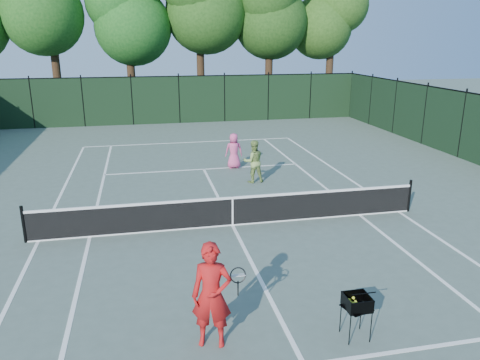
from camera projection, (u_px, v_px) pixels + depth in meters
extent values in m
plane|color=#4E5E53|center=(233.00, 225.00, 14.02)|extent=(90.00, 90.00, 0.00)
cube|color=white|center=(38.00, 241.00, 12.93)|extent=(0.10, 23.77, 0.01)
cube|color=white|center=(399.00, 212.00, 15.11)|extent=(0.10, 23.77, 0.01)
cube|color=white|center=(90.00, 237.00, 13.20)|extent=(0.10, 23.77, 0.01)
cube|color=white|center=(360.00, 215.00, 14.84)|extent=(0.10, 23.77, 0.01)
cube|color=white|center=(190.00, 142.00, 25.14)|extent=(10.97, 0.10, 0.01)
cube|color=white|center=(204.00, 169.00, 20.01)|extent=(8.23, 0.10, 0.01)
cube|color=white|center=(233.00, 225.00, 14.02)|extent=(0.10, 12.80, 0.01)
cube|color=black|center=(232.00, 211.00, 13.89)|extent=(11.60, 0.03, 0.85)
cube|color=white|center=(232.00, 198.00, 13.77)|extent=(11.60, 0.05, 0.07)
cube|color=white|center=(233.00, 225.00, 14.01)|extent=(11.60, 0.05, 0.04)
cube|color=white|center=(232.00, 211.00, 13.89)|extent=(0.05, 0.04, 0.91)
cylinder|color=black|center=(24.00, 224.00, 12.71)|extent=(0.09, 0.09, 1.06)
cylinder|color=black|center=(409.00, 196.00, 15.02)|extent=(0.09, 0.09, 1.06)
cube|color=black|center=(179.00, 100.00, 30.42)|extent=(24.00, 0.05, 3.00)
cylinder|color=black|center=(58.00, 83.00, 32.32)|extent=(0.56, 0.56, 4.80)
cylinder|color=black|center=(132.00, 85.00, 33.19)|extent=(0.56, 0.56, 4.30)
ellipsoid|color=#164D18|center=(126.00, 1.00, 31.56)|extent=(6.00, 6.00, 9.30)
cylinder|color=black|center=(201.00, 79.00, 34.55)|extent=(0.56, 0.56, 5.00)
cylinder|color=black|center=(269.00, 81.00, 34.95)|extent=(0.56, 0.56, 4.60)
cylinder|color=black|center=(329.00, 80.00, 36.44)|extent=(0.56, 0.56, 4.40)
ellipsoid|color=#204714|center=(333.00, 5.00, 34.82)|extent=(5.80, 5.80, 8.99)
imported|color=red|center=(212.00, 295.00, 8.33)|extent=(0.83, 0.65, 1.99)
cylinder|color=black|center=(238.00, 288.00, 8.65)|extent=(0.03, 0.03, 0.30)
torus|color=black|center=(238.00, 275.00, 8.58)|extent=(0.30, 0.10, 0.30)
imported|color=#D34A83|center=(234.00, 151.00, 20.01)|extent=(0.77, 0.53, 1.51)
imported|color=#85A251|center=(253.00, 161.00, 18.01)|extent=(0.84, 0.67, 1.66)
cylinder|color=black|center=(350.00, 330.00, 8.48)|extent=(0.02, 0.02, 0.61)
cylinder|color=black|center=(371.00, 328.00, 8.56)|extent=(0.02, 0.02, 0.61)
cylinder|color=black|center=(340.00, 318.00, 8.87)|extent=(0.02, 0.02, 0.61)
cylinder|color=black|center=(361.00, 315.00, 8.95)|extent=(0.02, 0.02, 0.61)
cube|color=black|center=(357.00, 302.00, 8.59)|extent=(0.56, 0.56, 0.26)
sphere|color=#C5D32B|center=(357.00, 306.00, 8.61)|extent=(0.07, 0.07, 0.07)
sphere|color=#C5D32B|center=(357.00, 306.00, 8.61)|extent=(0.07, 0.07, 0.07)
sphere|color=#C5D32B|center=(357.00, 306.00, 8.61)|extent=(0.07, 0.07, 0.07)
sphere|color=#C5D32B|center=(357.00, 306.00, 8.61)|extent=(0.07, 0.07, 0.07)
sphere|color=#C5D32B|center=(357.00, 306.00, 8.61)|extent=(0.07, 0.07, 0.07)
sphere|color=#C5D32B|center=(357.00, 306.00, 8.61)|extent=(0.07, 0.07, 0.07)
sphere|color=#C5D32B|center=(357.00, 306.00, 8.61)|extent=(0.07, 0.07, 0.07)
sphere|color=#C5D32B|center=(357.00, 306.00, 8.61)|extent=(0.07, 0.07, 0.07)
sphere|color=#C5D32B|center=(357.00, 306.00, 8.61)|extent=(0.07, 0.07, 0.07)
sphere|color=#C5D32B|center=(357.00, 306.00, 8.61)|extent=(0.07, 0.07, 0.07)
sphere|color=#C5D32B|center=(357.00, 306.00, 8.61)|extent=(0.07, 0.07, 0.07)
sphere|color=#C5D32B|center=(357.00, 306.00, 8.61)|extent=(0.07, 0.07, 0.07)
sphere|color=#C5D32B|center=(357.00, 306.00, 8.61)|extent=(0.07, 0.07, 0.07)
sphere|color=#C5D32B|center=(357.00, 306.00, 8.61)|extent=(0.07, 0.07, 0.07)
sphere|color=#C5D32B|center=(357.00, 306.00, 8.61)|extent=(0.07, 0.07, 0.07)
sphere|color=#C5D32B|center=(357.00, 306.00, 8.61)|extent=(0.07, 0.07, 0.07)
sphere|color=#C5D32B|center=(357.00, 306.00, 8.61)|extent=(0.07, 0.07, 0.07)
sphere|color=#DCF532|center=(226.00, 314.00, 9.47)|extent=(0.07, 0.07, 0.07)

